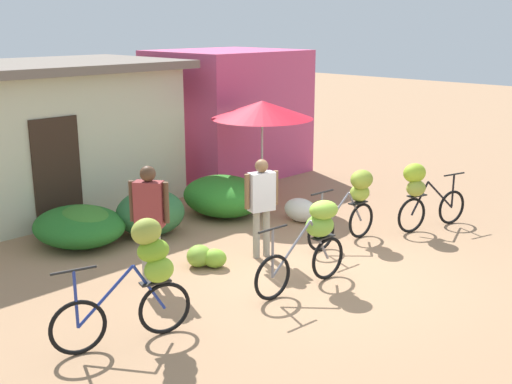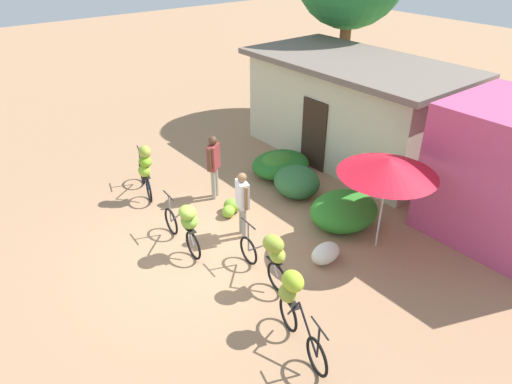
{
  "view_description": "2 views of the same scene",
  "coord_description": "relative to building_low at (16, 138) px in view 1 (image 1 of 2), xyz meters",
  "views": [
    {
      "loc": [
        -6.83,
        -5.54,
        3.6
      ],
      "look_at": [
        0.35,
        1.5,
        0.9
      ],
      "focal_mm": 44.47,
      "sensor_mm": 36.0,
      "label": 1
    },
    {
      "loc": [
        6.86,
        -4.05,
        6.07
      ],
      "look_at": [
        0.2,
        1.22,
        1.15
      ],
      "focal_mm": 32.31,
      "sensor_mm": 36.0,
      "label": 2
    }
  ],
  "objects": [
    {
      "name": "ground_plane",
      "position": [
        1.5,
        -6.12,
        -1.45
      ],
      "size": [
        60.0,
        60.0,
        0.0
      ],
      "primitive_type": "plane",
      "color": "#A47B59"
    },
    {
      "name": "banana_pile_on_ground",
      "position": [
        0.55,
        -4.76,
        -1.29
      ],
      "size": [
        0.65,
        0.73,
        0.33
      ],
      "color": "#94A135",
      "rests_on": "ground"
    },
    {
      "name": "hedge_bush_mid",
      "position": [
        0.92,
        -2.95,
        -1.06
      ],
      "size": [
        1.22,
        1.14,
        0.79
      ],
      "primitive_type": "ellipsoid",
      "color": "#2E6636",
      "rests_on": "ground"
    },
    {
      "name": "hedge_bush_by_door",
      "position": [
        2.59,
        -3.02,
        -1.07
      ],
      "size": [
        1.42,
        1.68,
        0.76
      ],
      "primitive_type": "ellipsoid",
      "color": "#2B7A24",
      "rests_on": "ground"
    },
    {
      "name": "bicycle_near_pile",
      "position": [
        1.22,
        -6.38,
        -0.7
      ],
      "size": [
        1.71,
        0.47,
        1.2
      ],
      "color": "black",
      "rests_on": "ground"
    },
    {
      "name": "person_vendor",
      "position": [
        -0.31,
        -4.65,
        -0.41
      ],
      "size": [
        0.39,
        0.49,
        1.69
      ],
      "color": "gray",
      "rests_on": "ground"
    },
    {
      "name": "person_bystander",
      "position": [
        1.48,
        -5.1,
        -0.49
      ],
      "size": [
        0.56,
        0.31,
        1.58
      ],
      "color": "gray",
      "rests_on": "ground"
    },
    {
      "name": "hedge_bush_front_right",
      "position": [
        -0.2,
        -2.63,
        -1.11
      ],
      "size": [
        0.95,
        1.13,
        0.68
      ],
      "primitive_type": "ellipsoid",
      "color": "#377627",
      "rests_on": "ground"
    },
    {
      "name": "bicycle_by_shop",
      "position": [
        4.37,
        -6.21,
        -0.7
      ],
      "size": [
        1.58,
        0.6,
        1.24
      ],
      "color": "black",
      "rests_on": "ground"
    },
    {
      "name": "building_low",
      "position": [
        0.0,
        0.0,
        0.0
      ],
      "size": [
        6.38,
        3.45,
        2.86
      ],
      "color": "beige",
      "rests_on": "ground"
    },
    {
      "name": "hedge_bush_front_left",
      "position": [
        -0.22,
        -2.51,
        -1.14
      ],
      "size": [
        1.44,
        1.69,
        0.61
      ],
      "primitive_type": "ellipsoid",
      "color": "#256D25",
      "rests_on": "ground"
    },
    {
      "name": "shop_pink",
      "position": [
        5.11,
        -0.45,
        0.03
      ],
      "size": [
        3.2,
        2.8,
        2.96
      ],
      "primitive_type": "cube",
      "color": "#C94A7B",
      "rests_on": "ground"
    },
    {
      "name": "produce_sack",
      "position": [
        3.31,
        -4.35,
        -1.23
      ],
      "size": [
        0.45,
        0.71,
        0.44
      ],
      "primitive_type": "ellipsoid",
      "rotation": [
        0.0,
        0.0,
        1.59
      ],
      "color": "silver",
      "rests_on": "ground"
    },
    {
      "name": "bicycle_leftmost",
      "position": [
        -1.4,
        -5.99,
        -0.61
      ],
      "size": [
        1.62,
        0.59,
        1.45
      ],
      "color": "black",
      "rests_on": "ground"
    },
    {
      "name": "market_umbrella",
      "position": [
        3.61,
        -3.06,
        0.49
      ],
      "size": [
        2.01,
        2.01,
        2.12
      ],
      "color": "beige",
      "rests_on": "ground"
    },
    {
      "name": "bicycle_center_loaded",
      "position": [
        3.12,
        -5.68,
        -0.7
      ],
      "size": [
        1.61,
        0.44,
        1.22
      ],
      "color": "black",
      "rests_on": "ground"
    }
  ]
}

